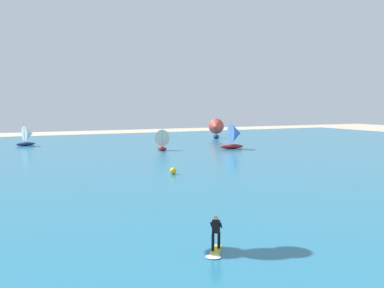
{
  "coord_description": "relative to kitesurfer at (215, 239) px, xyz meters",
  "views": [
    {
      "loc": [
        -8.9,
        -2.98,
        6.92
      ],
      "look_at": [
        0.12,
        16.1,
        4.95
      ],
      "focal_mm": 39.99,
      "sensor_mm": 36.0,
      "label": 1
    }
  ],
  "objects": [
    {
      "name": "marker_buoy",
      "position": [
        6.8,
        21.24,
        -0.27
      ],
      "size": [
        0.66,
        0.66,
        0.66
      ],
      "primitive_type": "sphere",
      "color": "yellow",
      "rests_on": "ocean"
    },
    {
      "name": "sailboat_outermost",
      "position": [
        13.83,
        42.74,
        0.97
      ],
      "size": [
        2.44,
        2.9,
        3.42
      ],
      "color": "maroon",
      "rests_on": "ocean"
    },
    {
      "name": "sailboat_far_left",
      "position": [
        -3.65,
        58.3,
        1.12
      ],
      "size": [
        3.34,
        2.92,
        3.76
      ],
      "color": "navy",
      "rests_on": "ocean"
    },
    {
      "name": "sailboat_near_shore",
      "position": [
        24.82,
        39.55,
        1.43
      ],
      "size": [
        3.9,
        3.38,
        4.43
      ],
      "color": "maroon",
      "rests_on": "ocean"
    },
    {
      "name": "sailboat_trailing",
      "position": [
        32.08,
        59.07,
        1.42
      ],
      "size": [
        3.65,
        3.97,
        4.41
      ],
      "color": "navy",
      "rests_on": "ocean"
    },
    {
      "name": "ocean",
      "position": [
        -0.31,
        36.28,
        -0.65
      ],
      "size": [
        160.0,
        90.0,
        0.1
      ],
      "primitive_type": "cube",
      "color": "#236B89",
      "rests_on": "ground"
    },
    {
      "name": "kitesurfer",
      "position": [
        0.0,
        0.0,
        0.0
      ],
      "size": [
        1.59,
        1.92,
        1.67
      ],
      "color": "yellow",
      "rests_on": "ocean"
    }
  ]
}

